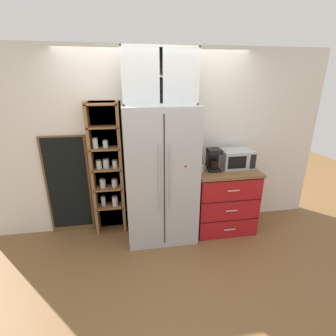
{
  "coord_description": "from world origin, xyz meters",
  "views": [
    {
      "loc": [
        -0.41,
        -3.03,
        2.13
      ],
      "look_at": [
        0.1,
        0.02,
        1.01
      ],
      "focal_mm": 26.35,
      "sensor_mm": 36.0,
      "label": 1
    }
  ],
  "objects_px": {
    "refrigerator": "(161,175)",
    "mug_cream": "(226,167)",
    "mug_sage": "(201,168)",
    "coffee_maker": "(213,159)",
    "chalkboard_menu": "(68,186)",
    "bottle_cobalt": "(224,160)",
    "microwave": "(236,159)"
  },
  "relations": [
    {
      "from": "refrigerator",
      "to": "mug_cream",
      "type": "relative_size",
      "value": 17.03
    },
    {
      "from": "refrigerator",
      "to": "mug_sage",
      "type": "bearing_deg",
      "value": -2.18
    },
    {
      "from": "mug_cream",
      "to": "refrigerator",
      "type": "bearing_deg",
      "value": -178.73
    },
    {
      "from": "refrigerator",
      "to": "coffee_maker",
      "type": "xyz_separation_m",
      "value": [
        0.74,
        0.03,
        0.17
      ]
    },
    {
      "from": "mug_cream",
      "to": "chalkboard_menu",
      "type": "height_order",
      "value": "chalkboard_menu"
    },
    {
      "from": "mug_cream",
      "to": "chalkboard_menu",
      "type": "distance_m",
      "value": 2.23
    },
    {
      "from": "coffee_maker",
      "to": "bottle_cobalt",
      "type": "bearing_deg",
      "value": 18.08
    },
    {
      "from": "mug_cream",
      "to": "bottle_cobalt",
      "type": "height_order",
      "value": "bottle_cobalt"
    },
    {
      "from": "coffee_maker",
      "to": "chalkboard_menu",
      "type": "bearing_deg",
      "value": 172.25
    },
    {
      "from": "coffee_maker",
      "to": "mug_cream",
      "type": "distance_m",
      "value": 0.22
    },
    {
      "from": "coffee_maker",
      "to": "mug_sage",
      "type": "distance_m",
      "value": 0.22
    },
    {
      "from": "mug_sage",
      "to": "refrigerator",
      "type": "bearing_deg",
      "value": 177.82
    },
    {
      "from": "mug_sage",
      "to": "chalkboard_menu",
      "type": "xyz_separation_m",
      "value": [
        -1.83,
        0.33,
        -0.27
      ]
    },
    {
      "from": "mug_sage",
      "to": "coffee_maker",
      "type": "bearing_deg",
      "value": 16.65
    },
    {
      "from": "microwave",
      "to": "chalkboard_menu",
      "type": "xyz_separation_m",
      "value": [
        -2.37,
        0.23,
        -0.35
      ]
    },
    {
      "from": "microwave",
      "to": "bottle_cobalt",
      "type": "height_order",
      "value": "same"
    },
    {
      "from": "refrigerator",
      "to": "mug_cream",
      "type": "height_order",
      "value": "refrigerator"
    },
    {
      "from": "refrigerator",
      "to": "mug_cream",
      "type": "bearing_deg",
      "value": 1.27
    },
    {
      "from": "refrigerator",
      "to": "coffee_maker",
      "type": "distance_m",
      "value": 0.76
    },
    {
      "from": "mug_sage",
      "to": "chalkboard_menu",
      "type": "relative_size",
      "value": 0.08
    },
    {
      "from": "refrigerator",
      "to": "microwave",
      "type": "bearing_deg",
      "value": 3.92
    },
    {
      "from": "refrigerator",
      "to": "chalkboard_menu",
      "type": "distance_m",
      "value": 1.32
    },
    {
      "from": "refrigerator",
      "to": "mug_sage",
      "type": "xyz_separation_m",
      "value": [
        0.56,
        -0.02,
        0.07
      ]
    },
    {
      "from": "coffee_maker",
      "to": "bottle_cobalt",
      "type": "height_order",
      "value": "coffee_maker"
    },
    {
      "from": "microwave",
      "to": "mug_cream",
      "type": "xyz_separation_m",
      "value": [
        -0.17,
        -0.05,
        -0.09
      ]
    },
    {
      "from": "microwave",
      "to": "mug_sage",
      "type": "distance_m",
      "value": 0.56
    },
    {
      "from": "coffee_maker",
      "to": "mug_sage",
      "type": "height_order",
      "value": "coffee_maker"
    },
    {
      "from": "refrigerator",
      "to": "mug_cream",
      "type": "xyz_separation_m",
      "value": [
        0.93,
        0.02,
        0.06
      ]
    },
    {
      "from": "coffee_maker",
      "to": "bottle_cobalt",
      "type": "distance_m",
      "value": 0.2
    },
    {
      "from": "microwave",
      "to": "coffee_maker",
      "type": "distance_m",
      "value": 0.36
    },
    {
      "from": "microwave",
      "to": "coffee_maker",
      "type": "height_order",
      "value": "coffee_maker"
    },
    {
      "from": "mug_cream",
      "to": "bottle_cobalt",
      "type": "bearing_deg",
      "value": 91.75
    }
  ]
}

